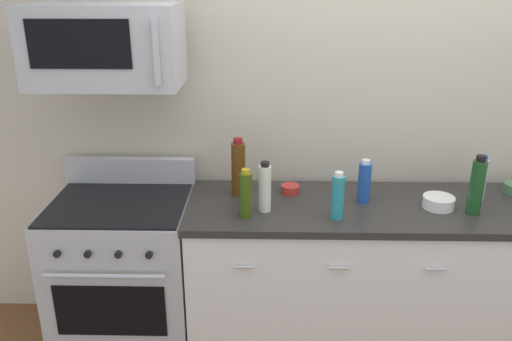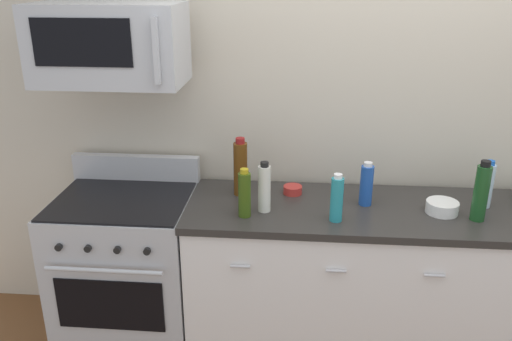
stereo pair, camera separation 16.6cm
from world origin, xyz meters
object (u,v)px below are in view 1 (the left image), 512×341
bottle_wine_amber (238,168)px  bottle_wine_green (477,186)px  range_oven (126,274)px  bottle_vinegar_white (265,188)px  microwave (105,45)px  bowl_red_small (290,189)px  bottle_olive_oil (246,194)px  bottle_dish_soap (338,197)px  bowl_white_ceramic (439,202)px  bottle_water_clear (480,179)px  bottle_soda_blue (364,182)px

bottle_wine_amber → bottle_wine_green: size_ratio=1.05×
bottle_wine_green → range_oven: bearing=177.0°
bottle_wine_amber → bottle_vinegar_white: 0.25m
microwave → bowl_red_small: (0.94, 0.11, -0.81)m
bottle_olive_oil → bottle_dish_soap: size_ratio=1.03×
range_oven → bowl_white_ceramic: 1.78m
bottle_olive_oil → bowl_red_small: size_ratio=2.46×
range_oven → bottle_wine_amber: 0.90m
range_oven → bottle_wine_green: bearing=-3.0°
bottle_water_clear → bottle_dish_soap: size_ratio=1.04×
range_oven → bottle_wine_green: 1.97m
microwave → range_oven: bearing=-90.3°
bottle_wine_amber → bottle_wine_green: bearing=-10.0°
bowl_red_small → bowl_white_ceramic: (0.78, -0.18, 0.01)m
bottle_soda_blue → bottle_olive_oil: size_ratio=0.93×
microwave → bowl_white_ceramic: 1.89m
range_oven → microwave: microwave is taller
range_oven → microwave: 1.28m
bottle_olive_oil → bowl_red_small: (0.24, 0.31, -0.10)m
range_oven → bottle_soda_blue: bottle_soda_blue is taller
bowl_red_small → bottle_wine_green: bearing=-14.9°
bottle_soda_blue → bottle_vinegar_white: bearing=-166.6°
bottle_dish_soap → bottle_soda_blue: bearing=51.2°
bottle_olive_oil → bottle_wine_green: bearing=3.0°
bottle_water_clear → bottle_dish_soap: (-0.80, -0.24, -0.00)m
bottle_soda_blue → bottle_olive_oil: (-0.63, -0.20, 0.01)m
bottle_water_clear → bottle_vinegar_white: bearing=-172.4°
bottle_vinegar_white → bowl_white_ceramic: 0.93m
microwave → bottle_soda_blue: size_ratio=3.10×
bottle_water_clear → bowl_red_small: bottle_water_clear is taller
bottle_wine_green → bowl_red_small: (-0.93, 0.25, -0.13)m
microwave → bottle_vinegar_white: 1.07m
bottle_wine_amber → bottle_water_clear: bearing=-2.2°
microwave → bowl_white_ceramic: bearing=-2.5°
bottle_wine_amber → bowl_white_ceramic: bearing=-8.0°
bottle_water_clear → bottle_wine_amber: bearing=177.8°
microwave → bottle_vinegar_white: bearing=-9.4°
bowl_red_small → bottle_water_clear: bearing=-4.6°
bottle_vinegar_white → bottle_water_clear: 1.17m
bottle_olive_oil → bottle_dish_soap: bearing=-1.4°
bottle_wine_amber → range_oven: bearing=-169.7°
bottle_water_clear → bottle_olive_oil: size_ratio=1.01×
bottle_soda_blue → bowl_red_small: size_ratio=2.29×
bottle_wine_amber → bottle_soda_blue: (0.68, -0.08, -0.04)m
bottle_water_clear → range_oven: bearing=-178.0°
bottle_soda_blue → bottle_wine_green: 0.56m
bottle_olive_oil → bowl_white_ceramic: bearing=7.1°
microwave → bottle_wine_green: (1.87, -0.14, -0.68)m
bottle_water_clear → bowl_white_ceramic: size_ratio=1.57×
microwave → bottle_vinegar_white: (0.79, -0.13, -0.70)m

